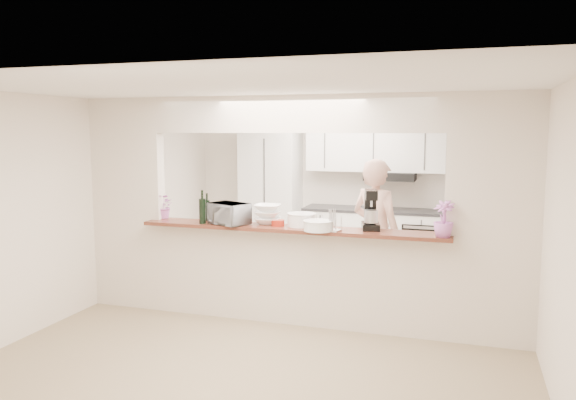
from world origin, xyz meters
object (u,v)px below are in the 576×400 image
at_px(toaster_oven, 229,214).
at_px(stand_mixer, 371,212).
at_px(refrigerator, 484,220).
at_px(person, 376,235).

bearing_deg(toaster_oven, stand_mixer, 29.06).
height_order(refrigerator, person, person).
xyz_separation_m(toaster_oven, person, (1.50, 0.90, -0.31)).
bearing_deg(refrigerator, person, -124.13).
xyz_separation_m(toaster_oven, stand_mixer, (1.55, 0.16, 0.07)).
bearing_deg(refrigerator, stand_mixer, -114.89).
xyz_separation_m(refrigerator, person, (-1.25, -1.85, 0.05)).
bearing_deg(stand_mixer, person, 94.19).
height_order(stand_mixer, person, person).
bearing_deg(toaster_oven, person, 54.06).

